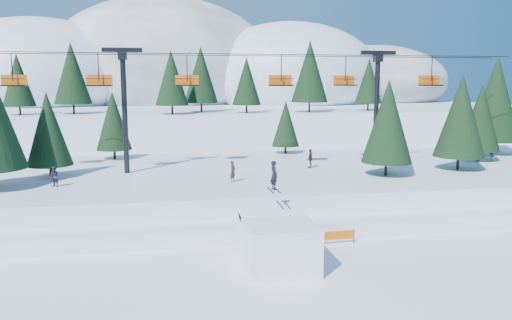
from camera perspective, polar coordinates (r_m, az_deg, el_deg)
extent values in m
plane|color=white|center=(26.98, 2.68, -12.95)|extent=(160.00, 160.00, 0.00)
cube|color=white|center=(43.67, -2.58, -2.71)|extent=(70.00, 22.00, 2.50)
cube|color=white|center=(34.23, -0.32, -7.19)|extent=(70.00, 6.00, 1.10)
cube|color=white|center=(92.84, -6.72, 4.51)|extent=(110.00, 60.00, 6.00)
ellipsoid|color=white|center=(98.97, -23.57, 9.00)|extent=(36.00, 32.40, 19.80)
ellipsoid|color=#605B59|center=(102.45, -10.59, 10.57)|extent=(44.00, 39.60, 26.40)
ellipsoid|color=white|center=(97.33, 3.91, 9.71)|extent=(34.00, 30.60, 19.72)
ellipsoid|color=#605B59|center=(109.47, 13.44, 8.72)|extent=(30.00, 27.00, 15.00)
cylinder|color=black|center=(64.23, -9.55, 5.69)|extent=(0.26, 0.26, 1.12)
cone|color=#173116|center=(64.14, -9.64, 9.25)|extent=(4.16, 4.16, 6.88)
cylinder|color=black|center=(66.41, -1.08, 5.87)|extent=(0.26, 0.26, 1.02)
cone|color=#173116|center=(66.31, -1.09, 9.03)|extent=(3.81, 3.81, 6.29)
cylinder|color=black|center=(68.54, 6.10, 6.05)|extent=(0.26, 0.26, 1.34)
cone|color=#173116|center=(68.48, 6.16, 10.05)|extent=(4.97, 4.97, 8.23)
cylinder|color=black|center=(68.60, -20.10, 5.53)|extent=(0.26, 0.26, 1.27)
cone|color=#173116|center=(68.52, -20.30, 9.31)|extent=(4.71, 4.71, 7.79)
cylinder|color=black|center=(73.67, 12.66, 5.96)|extent=(0.26, 0.26, 1.03)
cone|color=#173116|center=(73.58, 12.76, 8.83)|extent=(3.84, 3.84, 6.35)
cylinder|color=black|center=(68.80, -25.36, 5.13)|extent=(0.26, 0.26, 1.06)
cone|color=#173116|center=(68.72, -25.57, 8.27)|extent=(3.93, 3.93, 6.49)
cylinder|color=black|center=(68.80, -6.26, 6.01)|extent=(0.26, 0.26, 1.23)
cone|color=#173116|center=(68.72, -6.32, 9.68)|extent=(4.59, 4.59, 7.58)
cube|color=white|center=(27.79, 2.54, -9.51)|extent=(3.75, 4.63, 2.53)
cube|color=white|center=(29.27, 1.70, -5.86)|extent=(3.75, 1.62, 0.90)
imported|color=black|center=(28.44, 2.07, -1.76)|extent=(0.52, 0.68, 1.69)
cube|color=black|center=(28.57, 1.67, -3.47)|extent=(0.11, 1.65, 0.03)
cube|color=black|center=(28.65, 2.46, -3.44)|extent=(0.11, 1.65, 0.03)
cylinder|color=black|center=(42.61, -14.77, 5.20)|extent=(0.44, 0.44, 10.00)
cube|color=black|center=(42.61, -15.05, 12.06)|extent=(3.20, 0.35, 0.35)
cube|color=black|center=(42.58, -15.02, 11.45)|extent=(0.70, 0.70, 0.70)
cylinder|color=black|center=(46.39, 13.57, 5.52)|extent=(0.44, 0.44, 10.00)
cube|color=black|center=(46.39, 13.80, 11.82)|extent=(3.20, 0.35, 0.35)
cube|color=black|center=(46.36, 13.78, 11.27)|extent=(0.70, 0.70, 0.70)
cylinder|color=black|center=(41.96, 0.31, 12.00)|extent=(46.00, 0.06, 0.06)
cylinder|color=black|center=(44.32, -0.27, 11.83)|extent=(46.00, 0.06, 0.06)
cylinder|color=black|center=(45.27, -26.12, 9.48)|extent=(0.08, 0.08, 2.20)
cube|color=black|center=(45.26, -25.99, 7.65)|extent=(2.00, 0.75, 0.12)
cube|color=#DD5509|center=(45.62, -25.90, 8.23)|extent=(2.00, 0.10, 0.85)
cylinder|color=black|center=(44.92, -26.16, 8.34)|extent=(2.00, 0.06, 0.06)
cylinder|color=black|center=(41.53, -17.57, 10.10)|extent=(0.08, 0.08, 2.20)
cube|color=black|center=(41.52, -17.48, 8.10)|extent=(2.00, 0.75, 0.12)
cube|color=#DD5509|center=(41.90, -17.44, 8.72)|extent=(2.00, 0.10, 0.85)
cylinder|color=black|center=(41.17, -17.58, 8.86)|extent=(2.00, 0.06, 0.06)
cylinder|color=black|center=(43.65, -7.89, 10.35)|extent=(0.08, 0.08, 2.20)
cube|color=black|center=(43.64, -7.85, 8.45)|extent=(2.00, 0.75, 0.12)
cube|color=#DD5509|center=(44.02, -7.88, 9.04)|extent=(2.00, 0.10, 0.85)
cylinder|color=black|center=(43.29, -7.85, 9.17)|extent=(2.00, 0.06, 0.06)
cylinder|color=black|center=(42.31, 2.91, 10.47)|extent=(0.08, 0.08, 2.20)
cube|color=black|center=(42.30, 2.89, 8.51)|extent=(2.00, 0.75, 0.12)
cube|color=#DD5509|center=(42.67, 2.78, 9.11)|extent=(2.00, 0.10, 0.85)
cylinder|color=black|center=(41.96, 3.01, 9.25)|extent=(2.00, 0.06, 0.06)
cylinder|color=black|center=(46.49, 10.21, 10.20)|extent=(0.08, 0.08, 2.20)
cube|color=black|center=(46.48, 10.16, 8.42)|extent=(2.00, 0.75, 0.12)
cube|color=#DD5509|center=(46.83, 10.01, 8.97)|extent=(2.00, 0.10, 0.85)
cylinder|color=black|center=(46.15, 10.33, 9.09)|extent=(2.00, 0.06, 0.06)
cylinder|color=black|center=(47.29, 19.45, 9.82)|extent=(0.08, 0.08, 2.20)
cube|color=black|center=(47.28, 19.36, 8.06)|extent=(2.00, 0.75, 0.12)
cube|color=#DD5509|center=(47.61, 19.16, 8.62)|extent=(2.00, 0.10, 0.85)
cylinder|color=black|center=(46.97, 19.61, 8.72)|extent=(2.00, 0.06, 0.06)
cylinder|color=black|center=(46.73, 22.06, -0.32)|extent=(0.26, 0.26, 1.15)
cone|color=#173116|center=(46.29, 22.36, 4.71)|extent=(4.28, 4.28, 7.07)
cylinder|color=black|center=(52.87, 24.03, 0.50)|extent=(0.26, 0.26, 1.03)
cone|color=#173116|center=(52.51, 24.28, 4.46)|extent=(3.82, 3.82, 6.31)
cylinder|color=black|center=(58.31, 25.36, 1.33)|extent=(0.26, 0.26, 1.43)
cone|color=#173116|center=(57.94, 25.70, 6.34)|extent=(5.31, 5.31, 8.78)
cylinder|color=black|center=(53.91, 14.28, 0.99)|extent=(0.26, 0.26, 0.73)
cone|color=#173116|center=(53.62, 14.39, 3.75)|extent=(2.71, 2.71, 4.49)
cylinder|color=black|center=(51.32, -15.85, 0.65)|extent=(0.26, 0.26, 0.93)
cone|color=#173116|center=(50.97, -16.01, 4.34)|extent=(3.45, 3.45, 5.71)
cylinder|color=black|center=(53.37, 3.38, 1.20)|extent=(0.26, 0.26, 0.79)
cone|color=#173116|center=(53.06, 3.41, 4.21)|extent=(2.92, 2.92, 4.83)
cylinder|color=black|center=(43.20, -22.39, -1.18)|extent=(0.26, 0.26, 0.95)
cone|color=#173116|center=(42.77, -22.66, 3.31)|extent=(3.54, 3.54, 5.85)
cylinder|color=black|center=(41.97, 14.62, -0.98)|extent=(0.26, 0.26, 1.09)
cone|color=#173116|center=(41.50, 14.83, 4.33)|extent=(4.05, 4.05, 6.70)
imported|color=#401F23|center=(44.38, 6.22, 0.19)|extent=(0.76, 1.08, 1.70)
imported|color=#1D321F|center=(51.95, 16.60, 1.17)|extent=(1.01, 0.87, 1.76)
imported|color=#4A2720|center=(37.98, -2.67, -1.31)|extent=(0.67, 0.70, 1.62)
imported|color=#2B2640|center=(38.94, -22.02, -1.77)|extent=(0.94, 0.91, 1.53)
cylinder|color=black|center=(31.37, 6.41, -8.96)|extent=(0.06, 0.06, 0.90)
cylinder|color=black|center=(32.39, 11.13, -8.49)|extent=(0.06, 0.06, 0.90)
cube|color=#DD5509|center=(31.82, 8.81, -8.55)|extent=(2.80, 0.20, 0.55)
cylinder|color=black|center=(34.60, 16.63, -7.57)|extent=(0.06, 0.06, 0.90)
cylinder|color=black|center=(35.97, 20.60, -7.14)|extent=(0.06, 0.06, 0.90)
cube|color=#DD5509|center=(35.24, 18.66, -7.20)|extent=(2.80, 0.09, 0.55)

